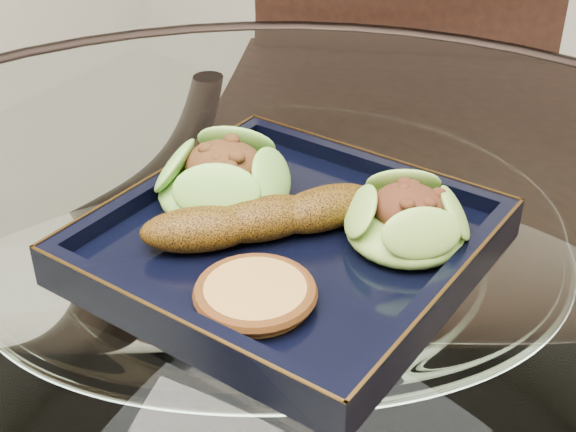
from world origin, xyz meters
The scene contains 7 objects.
dining_table centered at (0.00, 0.00, 0.60)m, with size 1.13×1.13×0.77m.
dining_chair centered at (-0.12, 0.48, 0.57)m, with size 0.58×0.58×1.02m.
navy_plate centered at (0.00, 0.02, 0.77)m, with size 0.27×0.27×0.02m, color black.
lettuce_wrap_left centered at (-0.07, 0.03, 0.80)m, with size 0.11×0.11×0.04m, color #589E2E.
lettuce_wrap_right centered at (0.08, 0.06, 0.80)m, with size 0.09×0.09×0.03m, color #528B28.
roasted_plantain centered at (-0.02, 0.01, 0.80)m, with size 0.18×0.04×0.03m, color #603C0A.
crumb_patty centered at (0.03, -0.06, 0.79)m, with size 0.07×0.07×0.01m, color #B98C3D.
Camera 1 is at (0.28, -0.41, 1.13)m, focal length 50.00 mm.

